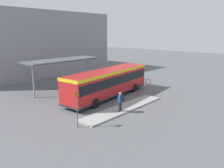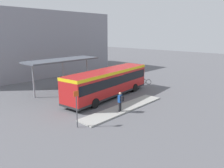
# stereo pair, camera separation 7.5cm
# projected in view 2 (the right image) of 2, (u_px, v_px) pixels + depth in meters

# --- Properties ---
(ground_plane) EXTENTS (120.00, 120.00, 0.00)m
(ground_plane) POSITION_uv_depth(u_px,v_px,m) (108.00, 97.00, 23.82)
(ground_plane) COLOR #5B5B60
(curb_island) EXTENTS (9.78, 1.80, 0.12)m
(curb_island) POSITION_uv_depth(u_px,v_px,m) (124.00, 108.00, 20.17)
(curb_island) COLOR #9E9E99
(curb_island) RESTS_ON ground_plane
(city_bus) EXTENTS (11.81, 3.70, 2.98)m
(city_bus) POSITION_uv_depth(u_px,v_px,m) (108.00, 81.00, 23.42)
(city_bus) COLOR red
(city_bus) RESTS_ON ground_plane
(pedestrian_waiting) EXTENTS (0.46, 0.49, 1.73)m
(pedestrian_waiting) POSITION_uv_depth(u_px,v_px,m) (120.00, 101.00, 18.91)
(pedestrian_waiting) COLOR #232328
(pedestrian_waiting) RESTS_ON curb_island
(bicycle_black) EXTENTS (0.48, 1.75, 0.76)m
(bicycle_black) POSITION_uv_depth(u_px,v_px,m) (145.00, 81.00, 29.54)
(bicycle_black) COLOR black
(bicycle_black) RESTS_ON ground_plane
(bicycle_red) EXTENTS (0.48, 1.74, 0.75)m
(bicycle_red) POSITION_uv_depth(u_px,v_px,m) (140.00, 80.00, 30.11)
(bicycle_red) COLOR black
(bicycle_red) RESTS_ON ground_plane
(bicycle_yellow) EXTENTS (0.48, 1.61, 0.70)m
(bicycle_yellow) POSITION_uv_depth(u_px,v_px,m) (137.00, 79.00, 30.90)
(bicycle_yellow) COLOR black
(bicycle_yellow) RESTS_ON ground_plane
(station_shelter) EXTENTS (8.84, 2.94, 3.81)m
(station_shelter) POSITION_uv_depth(u_px,v_px,m) (62.00, 61.00, 25.41)
(station_shelter) COLOR #4C515B
(station_shelter) RESTS_ON ground_plane
(platform_sign) EXTENTS (0.44, 0.08, 2.80)m
(platform_sign) POSITION_uv_depth(u_px,v_px,m) (77.00, 107.00, 15.86)
(platform_sign) COLOR #4C4C51
(platform_sign) RESTS_ON ground_plane
(station_building) EXTENTS (23.82, 14.93, 10.08)m
(station_building) POSITION_uv_depth(u_px,v_px,m) (30.00, 43.00, 38.08)
(station_building) COLOR gray
(station_building) RESTS_ON ground_plane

